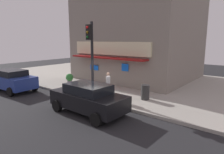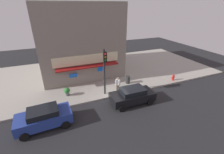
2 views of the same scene
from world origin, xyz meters
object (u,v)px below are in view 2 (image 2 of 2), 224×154
(pedestrian, at_px, (118,84))
(parked_car_black, at_px, (132,95))
(parked_car_blue, at_px, (44,117))
(potted_plant_by_doorway, at_px, (67,91))
(fire_hydrant, at_px, (173,77))
(traffic_light, at_px, (105,67))
(trash_can, at_px, (128,80))

(pedestrian, bearing_deg, parked_car_black, -76.92)
(parked_car_black, xyz_separation_m, parked_car_blue, (-7.85, -0.25, 0.02))
(potted_plant_by_doorway, height_order, parked_car_blue, parked_car_blue)
(parked_car_blue, bearing_deg, parked_car_black, 1.83)
(fire_hydrant, xyz_separation_m, parked_car_black, (-6.96, -2.15, 0.27))
(traffic_light, relative_size, pedestrian, 2.86)
(fire_hydrant, xyz_separation_m, parked_car_blue, (-14.81, -2.40, 0.28))
(fire_hydrant, distance_m, potted_plant_by_doorway, 12.70)
(trash_can, height_order, parked_car_black, parked_car_black)
(traffic_light, bearing_deg, trash_can, 21.55)
(trash_can, bearing_deg, pedestrian, -145.49)
(fire_hydrant, bearing_deg, potted_plant_by_doorway, 174.06)
(pedestrian, relative_size, parked_car_black, 0.39)
(pedestrian, bearing_deg, traffic_light, -179.68)
(fire_hydrant, relative_size, parked_car_black, 0.19)
(traffic_light, distance_m, parked_car_blue, 6.84)
(traffic_light, bearing_deg, parked_car_black, -49.05)
(parked_car_black, bearing_deg, parked_car_blue, -178.17)
(trash_can, relative_size, parked_car_blue, 0.22)
(traffic_light, relative_size, parked_car_blue, 1.16)
(fire_hydrant, height_order, trash_can, trash_can)
(pedestrian, bearing_deg, parked_car_blue, -161.10)
(traffic_light, distance_m, potted_plant_by_doorway, 4.69)
(pedestrian, height_order, potted_plant_by_doorway, pedestrian)
(pedestrian, bearing_deg, potted_plant_by_doorway, 166.84)
(trash_can, distance_m, potted_plant_by_doorway, 7.05)
(parked_car_black, height_order, parked_car_blue, parked_car_blue)
(potted_plant_by_doorway, relative_size, parked_car_blue, 0.21)
(traffic_light, distance_m, parked_car_black, 3.84)
(traffic_light, bearing_deg, fire_hydrant, -0.66)
(fire_hydrant, distance_m, parked_car_black, 7.29)
(fire_hydrant, xyz_separation_m, pedestrian, (-7.48, 0.11, 0.52))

